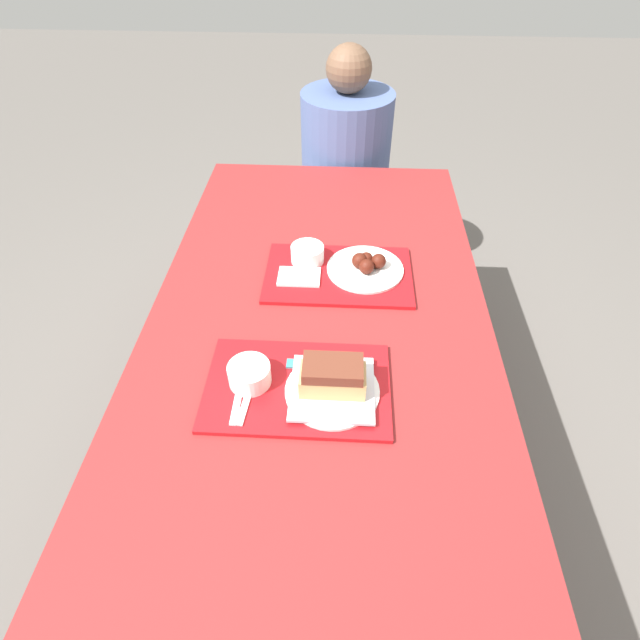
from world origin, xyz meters
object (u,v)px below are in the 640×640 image
bowl_coleslaw_near (249,373)px  brisket_sandwich_plate (332,382)px  tray_far (338,274)px  wings_plate_far (366,266)px  tray_near (298,387)px  person_seated_across (346,143)px  bowl_coleslaw_far (307,253)px

bowl_coleslaw_near → brisket_sandwich_plate: brisket_sandwich_plate is taller
tray_far → wings_plate_far: 0.09m
tray_near → bowl_coleslaw_near: bearing=177.3°
brisket_sandwich_plate → person_seated_across: (0.01, 1.39, -0.05)m
tray_far → wings_plate_far: (0.08, 0.02, 0.02)m
bowl_coleslaw_near → wings_plate_far: bearing=58.0°
brisket_sandwich_plate → wings_plate_far: (0.09, 0.47, -0.02)m
tray_far → brisket_sandwich_plate: size_ratio=1.98×
tray_far → bowl_coleslaw_far: bearing=150.2°
bowl_coleslaw_far → tray_far: bearing=-29.8°
bowl_coleslaw_near → bowl_coleslaw_far: (0.10, 0.49, 0.00)m
tray_far → bowl_coleslaw_far: 0.12m
tray_near → wings_plate_far: (0.17, 0.46, 0.02)m
person_seated_across → brisket_sandwich_plate: bearing=-90.5°
bowl_coleslaw_far → person_seated_across: person_seated_across is taller
bowl_coleslaw_near → person_seated_across: bearing=81.3°
tray_near → person_seated_across: person_seated_across is taller
wings_plate_far → brisket_sandwich_plate: bearing=-100.2°
tray_far → bowl_coleslaw_far: (-0.10, 0.06, 0.04)m
tray_near → bowl_coleslaw_far: 0.50m
brisket_sandwich_plate → wings_plate_far: brisket_sandwich_plate is taller
bowl_coleslaw_near → person_seated_across: (0.21, 1.37, -0.04)m
tray_near → brisket_sandwich_plate: brisket_sandwich_plate is taller
tray_far → wings_plate_far: size_ratio=1.90×
bowl_coleslaw_far → tray_near: bearing=-88.6°
tray_near → person_seated_across: size_ratio=0.66×
bowl_coleslaw_near → person_seated_across: size_ratio=0.15×
tray_near → brisket_sandwich_plate: bearing=-10.5°
tray_near → tray_far: size_ratio=1.00×
tray_far → person_seated_across: 0.94m
bowl_coleslaw_far → wings_plate_far: (0.18, -0.04, -0.01)m
tray_near → tray_far: same height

